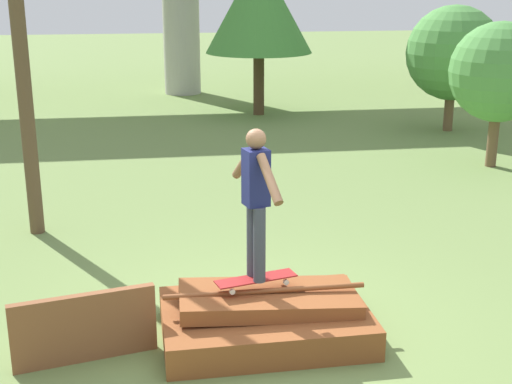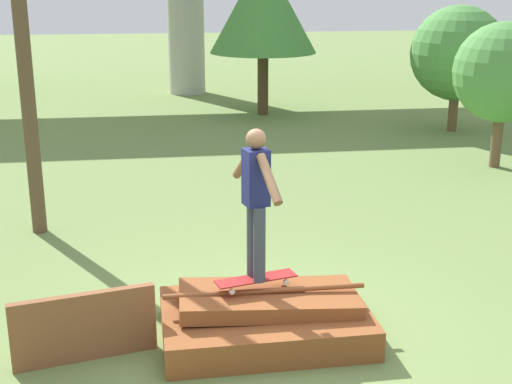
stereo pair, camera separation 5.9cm
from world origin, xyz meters
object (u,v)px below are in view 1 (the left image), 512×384
(tree_mid_back, at_px, (453,53))
(skateboard, at_px, (256,279))
(tree_behind_left, at_px, (499,72))
(tree_behind_right, at_px, (259,4))
(skater, at_px, (256,195))

(tree_mid_back, bearing_deg, skateboard, -122.98)
(tree_mid_back, bearing_deg, tree_behind_left, -98.94)
(tree_behind_right, bearing_deg, tree_behind_left, -58.90)
(tree_behind_left, bearing_deg, skateboard, -132.55)
(skater, relative_size, tree_behind_left, 0.56)
(skater, distance_m, tree_mid_back, 10.89)
(skateboard, relative_size, tree_behind_left, 0.31)
(skateboard, distance_m, tree_behind_left, 8.10)
(skater, height_order, tree_mid_back, tree_mid_back)
(tree_behind_left, height_order, tree_mid_back, tree_mid_back)
(tree_behind_left, bearing_deg, tree_behind_right, 121.10)
(tree_behind_left, height_order, tree_behind_right, tree_behind_right)
(skateboard, xyz_separation_m, skater, (-0.00, -0.00, 0.87))
(tree_behind_left, bearing_deg, skater, -132.55)
(skater, bearing_deg, tree_behind_left, 47.45)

